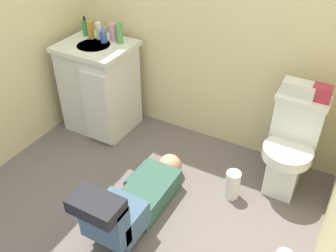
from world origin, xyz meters
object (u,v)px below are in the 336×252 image
object	(u,v)px
vanity_cabinet	(100,87)
bottle_blue	(104,37)
toilet	(290,147)
person_plumber	(133,200)
bottle_green	(119,33)
soap_dispenser	(85,28)
bottle_pink	(113,32)
paper_towel_roll	(232,185)
bottle_white	(99,31)
toiletry_bag	(322,93)
bottle_amber	(91,30)
faucet	(105,33)
tissue_box	(299,88)

from	to	relation	value
vanity_cabinet	bottle_blue	distance (m)	0.46
toilet	person_plumber	xyz separation A→B (m)	(-0.82, -0.85, -0.19)
toilet	bottle_green	distance (m)	1.63
soap_dispenser	bottle_pink	size ratio (longest dim) A/B	1.11
person_plumber	bottle_green	world-z (taller)	bottle_green
toilet	paper_towel_roll	xyz separation A→B (m)	(-0.30, -0.32, -0.25)
toilet	bottle_white	bearing A→B (deg)	177.18
toiletry_bag	bottle_green	bearing A→B (deg)	179.64
soap_dispenser	person_plumber	bearing A→B (deg)	-41.43
bottle_amber	bottle_blue	world-z (taller)	bottle_amber
faucet	toiletry_bag	bearing A→B (deg)	-0.86
bottle_blue	bottle_green	distance (m)	0.14
toilet	bottle_pink	bearing A→B (deg)	176.01
bottle_white	bottle_pink	xyz separation A→B (m)	(0.13, 0.03, 0.00)
bottle_green	paper_towel_roll	xyz separation A→B (m)	(1.24, -0.42, -0.79)
toilet	faucet	distance (m)	1.78
bottle_white	soap_dispenser	bearing A→B (deg)	175.61
bottle_green	toilet	bearing A→B (deg)	-3.75
bottle_pink	faucet	bearing A→B (deg)	176.77
toilet	toiletry_bag	distance (m)	0.46
vanity_cabinet	paper_towel_roll	size ratio (longest dim) A/B	3.53
person_plumber	toiletry_bag	xyz separation A→B (m)	(0.93, 0.94, 0.63)
person_plumber	bottle_amber	xyz separation A→B (m)	(-0.99, 0.91, 0.72)
soap_dispenser	bottle_white	world-z (taller)	soap_dispenser
person_plumber	bottle_green	distance (m)	1.40
bottle_pink	paper_towel_roll	xyz separation A→B (m)	(1.31, -0.43, -0.78)
faucet	person_plumber	size ratio (longest dim) A/B	0.09
vanity_cabinet	bottle_pink	distance (m)	0.51
toilet	vanity_cabinet	world-z (taller)	vanity_cabinet
tissue_box	soap_dispenser	size ratio (longest dim) A/B	1.33
bottle_blue	soap_dispenser	bearing A→B (deg)	167.06
soap_dispenser	bottle_blue	distance (m)	0.24
bottle_pink	bottle_amber	bearing A→B (deg)	-165.12
soap_dispenser	bottle_pink	world-z (taller)	soap_dispenser
toilet	bottle_pink	world-z (taller)	bottle_pink
tissue_box	bottle_amber	distance (m)	1.77
tissue_box	soap_dispenser	xyz separation A→B (m)	(-1.85, 0.01, 0.09)
bottle_amber	bottle_white	world-z (taller)	bottle_amber
person_plumber	bottle_blue	world-z (taller)	bottle_blue
soap_dispenser	toilet	bearing A→B (deg)	-2.95
toiletry_bag	bottle_white	bearing A→B (deg)	-179.85
toilet	paper_towel_roll	distance (m)	0.51
faucet	bottle_amber	size ratio (longest dim) A/B	0.65
person_plumber	toilet	bearing A→B (deg)	45.95
faucet	soap_dispenser	bearing A→B (deg)	-173.99
bottle_green	paper_towel_roll	distance (m)	1.53
bottle_amber	bottle_pink	size ratio (longest dim) A/B	1.03
toilet	bottle_pink	distance (m)	1.70
toilet	paper_towel_roll	world-z (taller)	toilet
tissue_box	toilet	bearing A→B (deg)	-63.57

